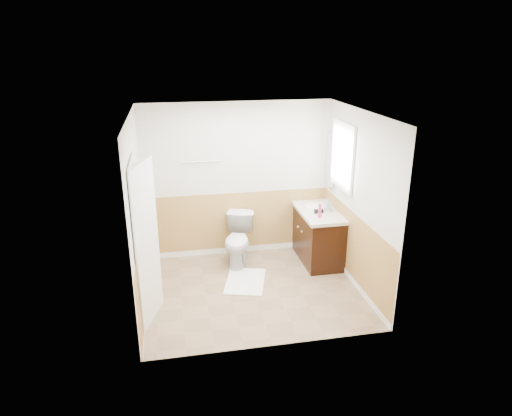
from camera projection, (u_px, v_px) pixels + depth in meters
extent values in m
plane|color=#8C7051|center=(252.00, 290.00, 6.51)|extent=(3.00, 3.00, 0.00)
plane|color=white|center=(252.00, 113.00, 5.66)|extent=(3.00, 3.00, 0.00)
plane|color=silver|center=(237.00, 181.00, 7.28)|extent=(3.00, 0.00, 3.00)
plane|color=silver|center=(274.00, 248.00, 4.88)|extent=(3.00, 0.00, 3.00)
plane|color=silver|center=(137.00, 215.00, 5.81)|extent=(0.00, 3.00, 3.00)
plane|color=silver|center=(358.00, 201.00, 6.35)|extent=(0.00, 3.00, 3.00)
plane|color=tan|center=(238.00, 224.00, 7.53)|extent=(3.00, 0.00, 3.00)
plane|color=tan|center=(273.00, 308.00, 5.15)|extent=(3.00, 0.00, 3.00)
plane|color=tan|center=(143.00, 268.00, 6.07)|extent=(0.00, 2.60, 2.60)
plane|color=tan|center=(353.00, 250.00, 6.61)|extent=(0.00, 2.60, 2.60)
imported|color=silver|center=(238.00, 240.00, 7.18)|extent=(0.63, 0.86, 0.78)
cube|color=white|center=(245.00, 281.00, 6.72)|extent=(0.75, 0.92, 0.02)
cube|color=black|center=(318.00, 236.00, 7.31)|extent=(0.55, 1.10, 0.80)
sphere|color=#B8B8BF|center=(302.00, 232.00, 7.11)|extent=(0.03, 0.03, 0.03)
sphere|color=#B5B5BB|center=(298.00, 227.00, 7.29)|extent=(0.03, 0.03, 0.03)
cube|color=beige|center=(318.00, 212.00, 7.16)|extent=(0.60, 1.15, 0.05)
cylinder|color=white|center=(316.00, 206.00, 7.29)|extent=(0.36, 0.36, 0.02)
cylinder|color=silver|center=(327.00, 202.00, 7.30)|extent=(0.02, 0.02, 0.14)
cylinder|color=#C43268|center=(320.00, 211.00, 6.80)|extent=(0.05, 0.05, 0.22)
imported|color=#96A1AA|center=(328.00, 205.00, 7.08)|extent=(0.09, 0.10, 0.21)
cylinder|color=black|center=(319.00, 211.00, 7.01)|extent=(0.14, 0.07, 0.07)
cylinder|color=black|center=(315.00, 211.00, 7.09)|extent=(0.03, 0.03, 0.07)
cube|color=silver|center=(330.00, 161.00, 7.26)|extent=(0.02, 0.35, 0.90)
cube|color=white|center=(343.00, 156.00, 6.72)|extent=(0.04, 0.80, 1.00)
cube|color=white|center=(344.00, 156.00, 6.72)|extent=(0.01, 0.70, 0.90)
cube|color=white|center=(145.00, 246.00, 5.49)|extent=(0.29, 0.78, 2.04)
cube|color=white|center=(139.00, 245.00, 5.48)|extent=(0.02, 0.92, 2.10)
sphere|color=silver|center=(151.00, 240.00, 5.83)|extent=(0.06, 0.06, 0.06)
cylinder|color=silver|center=(202.00, 162.00, 7.02)|extent=(0.62, 0.02, 0.02)
cylinder|color=silver|center=(232.00, 215.00, 7.39)|extent=(0.14, 0.02, 0.02)
cylinder|color=white|center=(232.00, 215.00, 7.39)|extent=(0.10, 0.11, 0.11)
cube|color=white|center=(233.00, 221.00, 7.42)|extent=(0.10, 0.01, 0.16)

